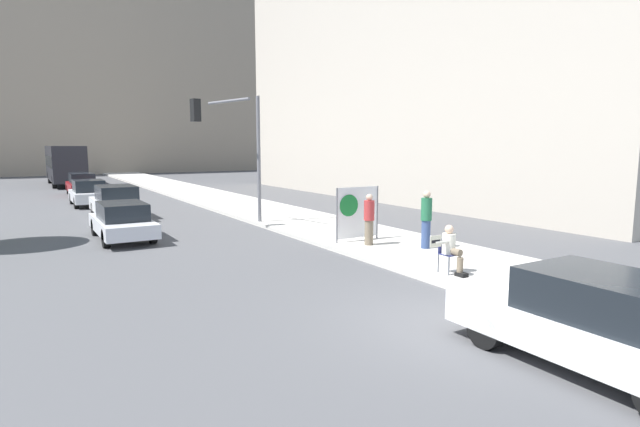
% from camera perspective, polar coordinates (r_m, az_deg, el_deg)
% --- Properties ---
extents(ground_plane, '(160.00, 160.00, 0.00)m').
position_cam_1_polar(ground_plane, '(10.12, 14.53, -11.98)').
color(ground_plane, '#4F4F51').
extents(sidewalk_curb, '(4.05, 90.00, 0.17)m').
position_cam_1_polar(sidewalk_curb, '(24.24, -5.13, -0.08)').
color(sidewalk_curb, beige).
rests_on(sidewalk_curb, ground_plane).
extents(building_backdrop_far, '(52.00, 12.00, 32.09)m').
position_cam_1_polar(building_backdrop_far, '(71.44, -27.97, 17.08)').
color(building_backdrop_far, gray).
rests_on(building_backdrop_far, ground_plane).
extents(building_backdrop_right, '(10.00, 32.00, 22.95)m').
position_cam_1_polar(building_backdrop_right, '(35.12, 12.25, 20.91)').
color(building_backdrop_right, '#BCB2A3').
rests_on(building_backdrop_right, ground_plane).
extents(seated_protester, '(0.91, 0.77, 1.23)m').
position_cam_1_polar(seated_protester, '(12.96, 14.70, -3.80)').
color(seated_protester, '#474C56').
rests_on(seated_protester, sidewalk_curb).
extents(jogger_on_sidewalk, '(0.34, 0.34, 1.82)m').
position_cam_1_polar(jogger_on_sidewalk, '(15.93, 12.05, -0.60)').
color(jogger_on_sidewalk, '#334775').
rests_on(jogger_on_sidewalk, sidewalk_curb).
extents(pedestrian_behind, '(0.34, 0.34, 1.66)m').
position_cam_1_polar(pedestrian_behind, '(16.20, 5.63, -0.64)').
color(pedestrian_behind, '#756651').
rests_on(pedestrian_behind, sidewalk_curb).
extents(protest_banner, '(1.73, 0.06, 1.83)m').
position_cam_1_polar(protest_banner, '(16.91, 4.27, 0.14)').
color(protest_banner, slate).
rests_on(protest_banner, sidewalk_curb).
extents(traffic_light_pole, '(3.07, 2.84, 5.24)m').
position_cam_1_polar(traffic_light_pole, '(20.53, -9.65, 8.65)').
color(traffic_light_pole, slate).
rests_on(traffic_light_pole, sidewalk_curb).
extents(parked_car_curbside, '(1.88, 4.36, 1.49)m').
position_cam_1_polar(parked_car_curbside, '(8.78, 29.28, -10.73)').
color(parked_car_curbside, white).
rests_on(parked_car_curbside, ground_plane).
extents(car_on_road_nearest, '(1.73, 4.43, 1.36)m').
position_cam_1_polar(car_on_road_nearest, '(19.39, -21.66, -0.78)').
color(car_on_road_nearest, silver).
rests_on(car_on_road_nearest, ground_plane).
extents(car_on_road_midblock, '(1.85, 4.62, 1.53)m').
position_cam_1_polar(car_on_road_midblock, '(25.27, -22.25, 1.23)').
color(car_on_road_midblock, white).
rests_on(car_on_road_midblock, ground_plane).
extents(car_on_road_distant, '(1.76, 4.11, 1.47)m').
position_cam_1_polar(car_on_road_distant, '(31.16, -24.92, 2.15)').
color(car_on_road_distant, silver).
rests_on(car_on_road_distant, ground_plane).
extents(car_on_road_far_lane, '(1.72, 4.41, 1.52)m').
position_cam_1_polar(car_on_road_far_lane, '(38.00, -25.55, 3.03)').
color(car_on_road_far_lane, maroon).
rests_on(car_on_road_far_lane, ground_plane).
extents(city_bus_on_road, '(2.51, 10.42, 3.36)m').
position_cam_1_polar(city_bus_on_road, '(48.28, -27.12, 5.18)').
color(city_bus_on_road, '#232328').
rests_on(city_bus_on_road, ground_plane).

